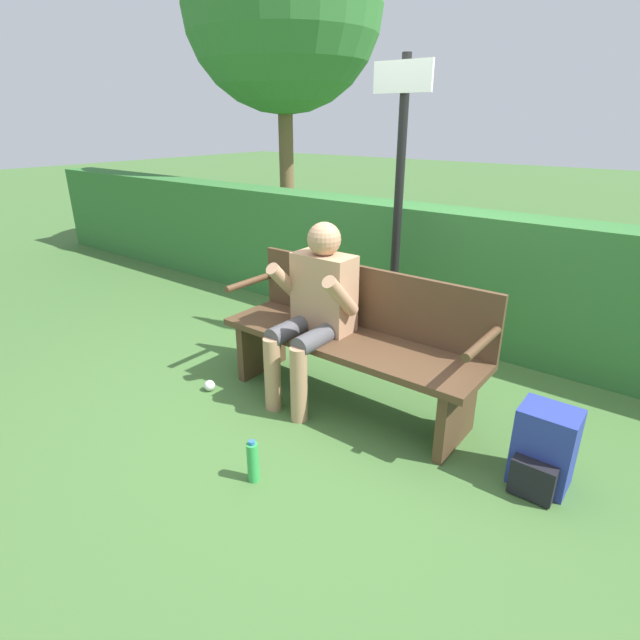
% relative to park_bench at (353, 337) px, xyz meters
% --- Properties ---
extents(ground_plane, '(40.00, 40.00, 0.00)m').
position_rel_park_bench_xyz_m(ground_plane, '(0.00, -0.07, -0.47)').
color(ground_plane, '#426B33').
extents(hedge_back, '(12.00, 0.41, 1.12)m').
position_rel_park_bench_xyz_m(hedge_back, '(0.00, 1.42, 0.09)').
color(hedge_back, '#337033').
rests_on(hedge_back, ground).
extents(park_bench, '(1.82, 0.52, 0.91)m').
position_rel_park_bench_xyz_m(park_bench, '(0.00, 0.00, 0.00)').
color(park_bench, '#513823').
rests_on(park_bench, ground).
extents(person_seated, '(0.55, 0.58, 1.21)m').
position_rel_park_bench_xyz_m(person_seated, '(-0.23, -0.11, 0.22)').
color(person_seated, tan).
rests_on(person_seated, ground).
extents(backpack, '(0.29, 0.31, 0.45)m').
position_rel_park_bench_xyz_m(backpack, '(1.29, -0.12, -0.26)').
color(backpack, '#283893').
rests_on(backpack, ground).
extents(water_bottle, '(0.06, 0.06, 0.25)m').
position_rel_park_bench_xyz_m(water_bottle, '(0.06, -1.03, -0.35)').
color(water_bottle, green).
rests_on(water_bottle, ground).
extents(signpost, '(0.47, 0.09, 2.26)m').
position_rel_park_bench_xyz_m(signpost, '(-0.25, 0.96, 0.83)').
color(signpost, black).
rests_on(signpost, ground).
extents(tree, '(2.60, 2.60, 4.46)m').
position_rel_park_bench_xyz_m(tree, '(-3.27, 3.09, 2.68)').
color(tree, brown).
rests_on(tree, ground).
extents(litter_crumple, '(0.08, 0.08, 0.08)m').
position_rel_park_bench_xyz_m(litter_crumple, '(-0.87, -0.54, -0.43)').
color(litter_crumple, silver).
rests_on(litter_crumple, ground).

